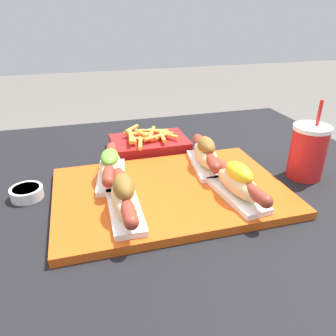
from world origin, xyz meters
TOP-DOWN VIEW (x-y plane):
  - patio_table at (0.00, 0.00)m, footprint 1.31×1.05m
  - serving_tray at (0.06, -0.04)m, footprint 0.50×0.34m
  - hot_dog_0 at (-0.05, -0.11)m, footprint 0.06×0.21m
  - hot_dog_1 at (0.18, -0.11)m, footprint 0.08×0.21m
  - hot_dog_2 at (-0.06, 0.04)m, footprint 0.09×0.21m
  - hot_dog_3 at (0.17, 0.04)m, footprint 0.08×0.21m
  - sauce_bowl at (-0.25, 0.04)m, footprint 0.07×0.07m
  - drink_cup at (0.40, -0.04)m, footprint 0.09×0.09m
  - fries_basket at (0.07, 0.22)m, footprint 0.22×0.16m

SIDE VIEW (x-z plane):
  - patio_table at x=0.00m, z-range 0.00..0.75m
  - serving_tray at x=0.06m, z-range 0.75..0.77m
  - sauce_bowl at x=-0.25m, z-range 0.75..0.77m
  - fries_basket at x=0.07m, z-range 0.74..0.80m
  - hot_dog_2 at x=-0.06m, z-range 0.77..0.83m
  - hot_dog_1 at x=0.18m, z-range 0.76..0.84m
  - hot_dog_3 at x=0.17m, z-range 0.76..0.84m
  - hot_dog_0 at x=-0.05m, z-range 0.76..0.84m
  - drink_cup at x=0.40m, z-range 0.72..0.91m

